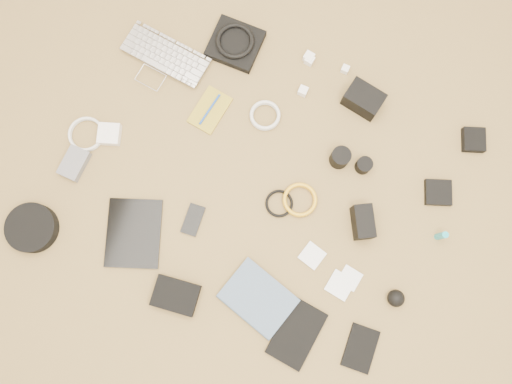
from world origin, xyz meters
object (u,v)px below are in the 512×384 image
(headphone_case, at_px, (32,228))
(paperback, at_px, (242,318))
(laptop, at_px, (159,66))
(dslr_camera, at_px, (363,99))
(tablet, at_px, (134,233))
(phone, at_px, (193,220))

(headphone_case, distance_m, paperback, 0.78)
(laptop, xyz_separation_m, headphone_case, (-0.20, -0.70, 0.01))
(dslr_camera, relative_size, tablet, 0.54)
(tablet, bearing_deg, phone, 15.11)
(laptop, xyz_separation_m, phone, (0.31, -0.49, -0.01))
(dslr_camera, height_order, tablet, dslr_camera)
(dslr_camera, distance_m, phone, 0.74)
(laptop, distance_m, headphone_case, 0.73)
(headphone_case, bearing_deg, paperback, -3.85)
(phone, bearing_deg, paperback, -44.22)
(laptop, distance_m, dslr_camera, 0.75)
(laptop, relative_size, paperback, 1.40)
(tablet, distance_m, paperback, 0.47)
(phone, xyz_separation_m, headphone_case, (-0.51, -0.21, 0.02))
(dslr_camera, relative_size, paperback, 0.57)
(tablet, height_order, paperback, paperback)
(phone, relative_size, headphone_case, 0.63)
(dslr_camera, relative_size, headphone_case, 0.76)
(headphone_case, xyz_separation_m, paperback, (0.78, -0.05, -0.01))
(phone, distance_m, paperback, 0.38)
(tablet, bearing_deg, headphone_case, 179.47)
(paperback, bearing_deg, headphone_case, 106.46)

